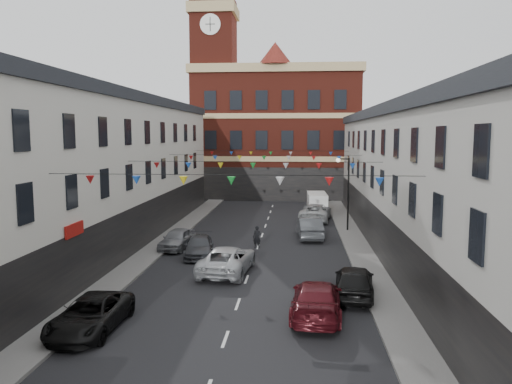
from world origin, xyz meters
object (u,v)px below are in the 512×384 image
(car_right_e, at_px, (309,228))
(car_right_f, at_px, (315,212))
(car_left_e, at_px, (177,239))
(pedestrian, at_px, (257,237))
(car_left_c, at_px, (91,315))
(car_left_d, at_px, (199,246))
(street_lamp, at_px, (345,184))
(white_van, at_px, (317,204))
(moving_car, at_px, (227,260))
(car_right_d, at_px, (354,281))
(car_right_c, at_px, (317,299))

(car_right_e, distance_m, car_right_f, 7.97)
(car_left_e, xyz_separation_m, pedestrian, (5.46, 0.63, 0.08))
(car_left_c, xyz_separation_m, car_left_d, (1.90, 12.59, -0.04))
(street_lamp, bearing_deg, white_van, 101.86)
(car_left_d, xyz_separation_m, moving_car, (2.37, -3.72, 0.13))
(car_left_d, bearing_deg, car_left_c, -106.17)
(car_left_d, distance_m, car_right_f, 16.30)
(car_right_e, bearing_deg, white_van, -99.42)
(moving_car, bearing_deg, car_left_e, -47.31)
(car_right_d, relative_size, pedestrian, 2.96)
(car_left_c, xyz_separation_m, moving_car, (4.27, 8.87, 0.09))
(car_right_c, relative_size, car_right_d, 1.14)
(street_lamp, height_order, car_right_d, street_lamp)
(car_left_d, height_order, car_right_d, car_right_d)
(car_right_d, height_order, car_right_f, car_right_d)
(car_right_d, height_order, pedestrian, car_right_d)
(car_left_d, xyz_separation_m, pedestrian, (3.56, 2.54, 0.14))
(car_left_c, xyz_separation_m, car_right_d, (11.00, 5.14, 0.11))
(car_right_d, xyz_separation_m, car_right_f, (-1.13, 21.66, -0.01))
(moving_car, xyz_separation_m, pedestrian, (1.19, 6.26, 0.01))
(car_right_c, height_order, moving_car, moving_car)
(car_right_c, distance_m, moving_car, 8.05)
(car_right_c, bearing_deg, white_van, -88.10)
(car_left_c, bearing_deg, car_left_d, 82.43)
(car_left_e, height_order, car_right_c, car_right_c)
(street_lamp, relative_size, car_left_e, 1.46)
(car_right_f, bearing_deg, car_left_e, 58.67)
(car_left_c, distance_m, car_left_e, 14.51)
(street_lamp, distance_m, car_right_c, 19.68)
(street_lamp, relative_size, car_left_d, 1.36)
(car_right_e, distance_m, white_van, 11.76)
(car_right_d, distance_m, car_right_e, 13.85)
(car_right_e, height_order, car_right_f, car_right_e)
(car_right_e, bearing_deg, street_lamp, -140.86)
(pedestrian, bearing_deg, car_left_d, -130.43)
(car_left_d, bearing_deg, street_lamp, 34.08)
(car_left_e, bearing_deg, car_left_d, -37.91)
(pedestrian, bearing_deg, car_right_d, -46.98)
(street_lamp, distance_m, car_right_f, 6.43)
(moving_car, bearing_deg, car_right_f, -101.82)
(car_left_d, distance_m, car_right_d, 11.76)
(car_right_d, xyz_separation_m, pedestrian, (-5.54, 9.99, -0.01))
(car_right_c, xyz_separation_m, car_right_f, (0.77, 24.38, 0.01))
(street_lamp, xyz_separation_m, car_left_c, (-12.05, -21.63, -3.23))
(car_left_d, distance_m, moving_car, 4.41)
(moving_car, bearing_deg, pedestrian, -95.20)
(street_lamp, relative_size, car_left_c, 1.23)
(car_left_e, xyz_separation_m, car_right_e, (9.15, 4.36, 0.10))
(car_left_e, bearing_deg, white_van, 65.01)
(car_right_c, xyz_separation_m, moving_car, (-4.83, 6.44, 0.00))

